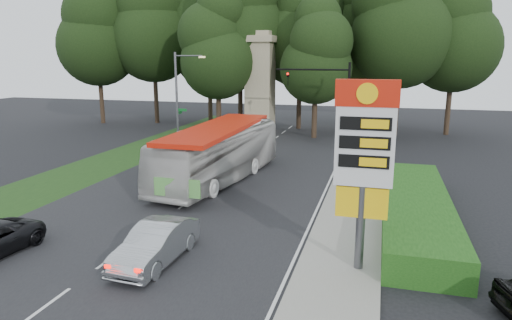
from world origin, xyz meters
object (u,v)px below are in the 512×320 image
(gas_station_pylon, at_px, (364,151))
(transit_bus, at_px, (219,154))
(streetlight_signs, at_px, (179,95))
(monument, at_px, (260,83))
(sedan_silver, at_px, (156,244))
(traffic_signal_mast, at_px, (332,94))

(gas_station_pylon, height_order, transit_bus, gas_station_pylon)
(streetlight_signs, distance_m, monument, 9.44)
(streetlight_signs, bearing_deg, sedan_silver, -67.58)
(streetlight_signs, relative_size, monument, 0.80)
(gas_station_pylon, relative_size, monument, 0.68)
(monument, height_order, sedan_silver, monument)
(traffic_signal_mast, bearing_deg, streetlight_signs, -171.08)
(gas_station_pylon, bearing_deg, transit_bus, 131.46)
(streetlight_signs, xyz_separation_m, monument, (4.99, 7.99, 0.67))
(streetlight_signs, height_order, sedan_silver, streetlight_signs)
(monument, distance_m, transit_bus, 18.16)
(traffic_signal_mast, height_order, streetlight_signs, streetlight_signs)
(traffic_signal_mast, bearing_deg, monument, 142.00)
(monument, relative_size, sedan_silver, 2.23)
(monument, distance_m, sedan_silver, 29.90)
(traffic_signal_mast, relative_size, transit_bus, 0.58)
(monument, bearing_deg, gas_station_pylon, -68.20)
(monument, height_order, transit_bus, monument)
(transit_bus, bearing_deg, gas_station_pylon, -40.94)
(traffic_signal_mast, height_order, transit_bus, traffic_signal_mast)
(traffic_signal_mast, height_order, sedan_silver, traffic_signal_mast)
(transit_bus, distance_m, sedan_silver, 11.78)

